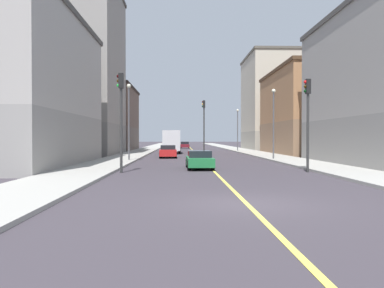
% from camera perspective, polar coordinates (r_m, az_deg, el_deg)
% --- Properties ---
extents(ground_plane, '(400.00, 400.00, 0.00)m').
position_cam_1_polar(ground_plane, '(12.91, 7.88, -8.55)').
color(ground_plane, '#373239').
rests_on(ground_plane, ground).
extents(sidewalk_left, '(3.75, 168.00, 0.15)m').
position_cam_1_polar(sidewalk_left, '(62.41, 7.59, -0.98)').
color(sidewalk_left, '#9E9B93').
rests_on(sidewalk_left, ground).
extents(sidewalk_right, '(3.75, 168.00, 0.15)m').
position_cam_1_polar(sidewalk_right, '(61.86, -7.13, -1.00)').
color(sidewalk_right, '#9E9B93').
rests_on(sidewalk_right, ground).
extents(lane_center_stripe, '(0.16, 154.00, 0.01)m').
position_cam_1_polar(lane_center_stripe, '(61.62, 0.26, -1.06)').
color(lane_center_stripe, '#E5D14C').
rests_on(lane_center_stripe, ground).
extents(building_left_mid, '(10.57, 17.67, 10.78)m').
position_cam_1_polar(building_left_mid, '(53.02, 17.15, 4.41)').
color(building_left_mid, '#8F6B4F').
rests_on(building_left_mid, ground).
extents(building_left_far, '(10.57, 15.16, 16.75)m').
position_cam_1_polar(building_left_far, '(72.37, 12.02, 5.85)').
color(building_left_far, '#9D9688').
rests_on(building_left_far, ground).
extents(building_right_corner, '(10.57, 18.42, 11.46)m').
position_cam_1_polar(building_right_corner, '(32.69, -25.05, 7.18)').
color(building_right_corner, gray).
rests_on(building_right_corner, ground).
extents(building_right_midblock, '(10.57, 14.50, 20.85)m').
position_cam_1_polar(building_right_midblock, '(51.52, -16.40, 10.16)').
color(building_right_midblock, slate).
rests_on(building_right_midblock, ground).
extents(building_right_distant, '(10.57, 17.06, 10.47)m').
position_cam_1_polar(building_right_distant, '(67.07, -12.79, 3.55)').
color(building_right_distant, brown).
rests_on(building_right_distant, ground).
extents(traffic_light_left_near, '(0.40, 0.32, 5.71)m').
position_cam_1_polar(traffic_light_left_near, '(25.24, 16.35, 4.50)').
color(traffic_light_left_near, '#2D2D2D').
rests_on(traffic_light_left_near, ground).
extents(traffic_light_right_near, '(0.40, 0.32, 6.01)m').
position_cam_1_polar(traffic_light_right_near, '(24.28, -10.24, 5.07)').
color(traffic_light_right_near, '#2D2D2D').
rests_on(traffic_light_right_near, ground).
extents(traffic_light_median_far, '(0.40, 0.32, 6.68)m').
position_cam_1_polar(traffic_light_median_far, '(48.21, 1.72, 3.46)').
color(traffic_light_median_far, '#2D2D2D').
rests_on(traffic_light_median_far, ground).
extents(street_lamp_left_near, '(0.36, 0.36, 6.58)m').
position_cam_1_polar(street_lamp_left_near, '(38.11, 11.69, 3.98)').
color(street_lamp_left_near, '#4C4C51').
rests_on(street_lamp_left_near, ground).
extents(street_lamp_right_near, '(0.36, 0.36, 6.76)m').
position_cam_1_polar(street_lamp_right_near, '(35.68, -9.09, 4.36)').
color(street_lamp_right_near, '#4C4C51').
rests_on(street_lamp_right_near, ground).
extents(street_lamp_left_far, '(0.36, 0.36, 6.36)m').
position_cam_1_polar(street_lamp_left_far, '(61.03, 6.60, 2.72)').
color(street_lamp_left_far, '#4C4C51').
rests_on(street_lamp_left_far, ground).
extents(car_green, '(1.83, 4.40, 1.25)m').
position_cam_1_polar(car_green, '(26.94, 1.08, -2.28)').
color(car_green, '#1E6B38').
rests_on(car_green, ground).
extents(car_red, '(1.88, 4.16, 1.34)m').
position_cam_1_polar(car_red, '(41.83, -3.48, -1.08)').
color(car_red, red).
rests_on(car_red, ground).
extents(car_maroon, '(1.90, 4.17, 1.34)m').
position_cam_1_polar(car_maroon, '(80.03, -1.03, -0.15)').
color(car_maroon, maroon).
rests_on(car_maroon, ground).
extents(box_truck, '(2.38, 7.67, 3.08)m').
position_cam_1_polar(box_truck, '(53.67, -2.92, 0.40)').
color(box_truck, maroon).
rests_on(box_truck, ground).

